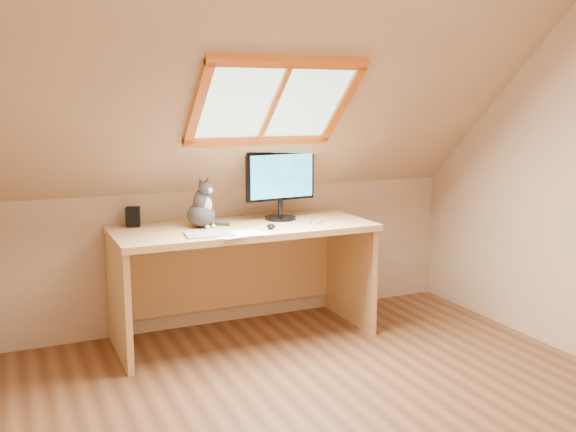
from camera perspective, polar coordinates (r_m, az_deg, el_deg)
ground at (r=3.48m, az=5.83°, el=-17.81°), size 3.50×3.50×0.00m
room_shell at (r=3.00m, az=7.22°, el=6.33°), size 3.52×3.52×2.41m
desk at (r=4.48m, az=-4.33°, el=-3.60°), size 1.75×0.77×0.80m
monitor at (r=4.51m, az=-0.67°, el=3.15°), size 0.52×0.22×0.48m
cat at (r=4.30m, az=-7.66°, el=0.62°), size 0.26×0.28×0.34m
desk_speaker at (r=4.41m, az=-13.62°, el=-0.07°), size 0.11×0.11×0.13m
graphics_tablet at (r=4.06m, az=-7.02°, el=-1.59°), size 0.32×0.24×0.01m
mouse at (r=4.23m, az=-1.52°, el=-0.92°), size 0.09×0.11×0.03m
papers at (r=4.10m, az=-3.98°, el=-1.50°), size 0.33×0.27×0.00m
cables at (r=4.38m, az=0.55°, el=-0.68°), size 0.51×0.26×0.01m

